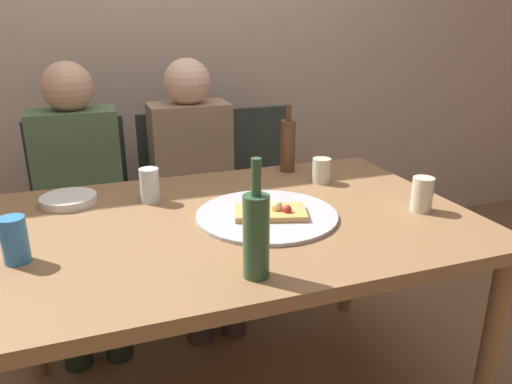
{
  "coord_description": "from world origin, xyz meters",
  "views": [
    {
      "loc": [
        -0.41,
        -1.36,
        1.33
      ],
      "look_at": [
        0.1,
        0.07,
        0.79
      ],
      "focal_mm": 34.25,
      "sensor_mm": 36.0,
      "label": 1
    }
  ],
  "objects_px": {
    "plate_stack": "(69,200)",
    "chair_right": "(257,186)",
    "tumbler_near": "(150,185)",
    "chair_middle": "(190,194)",
    "tumbler_far": "(321,171)",
    "pizza_tray": "(267,215)",
    "wine_bottle": "(256,234)",
    "chair_left": "(83,206)",
    "soda_can": "(15,240)",
    "guest_in_sweater": "(80,190)",
    "guest_in_beanie": "(196,178)",
    "beer_bottle": "(288,145)",
    "dining_table": "(234,239)",
    "wine_glass": "(422,194)",
    "pizza_slice_last": "(271,212)"
  },
  "relations": [
    {
      "from": "dining_table",
      "to": "plate_stack",
      "type": "distance_m",
      "value": 0.58
    },
    {
      "from": "plate_stack",
      "to": "guest_in_beanie",
      "type": "height_order",
      "value": "guest_in_beanie"
    },
    {
      "from": "wine_bottle",
      "to": "wine_glass",
      "type": "bearing_deg",
      "value": 18.92
    },
    {
      "from": "pizza_slice_last",
      "to": "wine_glass",
      "type": "bearing_deg",
      "value": -11.73
    },
    {
      "from": "soda_can",
      "to": "pizza_tray",
      "type": "bearing_deg",
      "value": 5.19
    },
    {
      "from": "soda_can",
      "to": "guest_in_beanie",
      "type": "height_order",
      "value": "guest_in_beanie"
    },
    {
      "from": "pizza_tray",
      "to": "chair_left",
      "type": "height_order",
      "value": "chair_left"
    },
    {
      "from": "chair_left",
      "to": "chair_middle",
      "type": "height_order",
      "value": "same"
    },
    {
      "from": "pizza_slice_last",
      "to": "beer_bottle",
      "type": "height_order",
      "value": "beer_bottle"
    },
    {
      "from": "dining_table",
      "to": "pizza_slice_last",
      "type": "height_order",
      "value": "pizza_slice_last"
    },
    {
      "from": "tumbler_far",
      "to": "soda_can",
      "type": "bearing_deg",
      "value": -162.83
    },
    {
      "from": "guest_in_beanie",
      "to": "pizza_slice_last",
      "type": "bearing_deg",
      "value": 94.5
    },
    {
      "from": "beer_bottle",
      "to": "soda_can",
      "type": "distance_m",
      "value": 1.09
    },
    {
      "from": "pizza_tray",
      "to": "beer_bottle",
      "type": "distance_m",
      "value": 0.51
    },
    {
      "from": "dining_table",
      "to": "soda_can",
      "type": "xyz_separation_m",
      "value": [
        -0.61,
        -0.09,
        0.14
      ]
    },
    {
      "from": "wine_bottle",
      "to": "wine_glass",
      "type": "distance_m",
      "value": 0.69
    },
    {
      "from": "beer_bottle",
      "to": "chair_left",
      "type": "xyz_separation_m",
      "value": [
        -0.81,
        0.48,
        -0.34
      ]
    },
    {
      "from": "wine_bottle",
      "to": "chair_left",
      "type": "xyz_separation_m",
      "value": [
        -0.4,
        1.26,
        -0.34
      ]
    },
    {
      "from": "dining_table",
      "to": "wine_glass",
      "type": "relative_size",
      "value": 13.23
    },
    {
      "from": "chair_right",
      "to": "plate_stack",
      "type": "bearing_deg",
      "value": 33.19
    },
    {
      "from": "wine_glass",
      "to": "chair_left",
      "type": "height_order",
      "value": "chair_left"
    },
    {
      "from": "plate_stack",
      "to": "dining_table",
      "type": "bearing_deg",
      "value": -32.26
    },
    {
      "from": "tumbler_near",
      "to": "guest_in_beanie",
      "type": "xyz_separation_m",
      "value": [
        0.27,
        0.5,
        -0.16
      ]
    },
    {
      "from": "dining_table",
      "to": "chair_left",
      "type": "bearing_deg",
      "value": 117.17
    },
    {
      "from": "beer_bottle",
      "to": "wine_glass",
      "type": "height_order",
      "value": "beer_bottle"
    },
    {
      "from": "pizza_tray",
      "to": "wine_bottle",
      "type": "distance_m",
      "value": 0.39
    },
    {
      "from": "plate_stack",
      "to": "chair_right",
      "type": "bearing_deg",
      "value": 33.19
    },
    {
      "from": "pizza_tray",
      "to": "tumbler_far",
      "type": "height_order",
      "value": "tumbler_far"
    },
    {
      "from": "pizza_slice_last",
      "to": "wine_bottle",
      "type": "height_order",
      "value": "wine_bottle"
    },
    {
      "from": "wine_glass",
      "to": "chair_left",
      "type": "distance_m",
      "value": 1.5
    },
    {
      "from": "pizza_tray",
      "to": "chair_right",
      "type": "xyz_separation_m",
      "value": [
        0.3,
        0.92,
        -0.23
      ]
    },
    {
      "from": "pizza_tray",
      "to": "wine_glass",
      "type": "distance_m",
      "value": 0.51
    },
    {
      "from": "plate_stack",
      "to": "tumbler_far",
      "type": "bearing_deg",
      "value": -5.34
    },
    {
      "from": "wine_bottle",
      "to": "guest_in_beanie",
      "type": "xyz_separation_m",
      "value": [
        0.1,
        1.11,
        -0.21
      ]
    },
    {
      "from": "pizza_slice_last",
      "to": "wine_bottle",
      "type": "bearing_deg",
      "value": -117.2
    },
    {
      "from": "tumbler_near",
      "to": "chair_right",
      "type": "distance_m",
      "value": 0.95
    },
    {
      "from": "tumbler_far",
      "to": "plate_stack",
      "type": "bearing_deg",
      "value": 174.66
    },
    {
      "from": "plate_stack",
      "to": "wine_glass",
      "type": "bearing_deg",
      "value": -22.95
    },
    {
      "from": "guest_in_sweater",
      "to": "guest_in_beanie",
      "type": "bearing_deg",
      "value": -180.0
    },
    {
      "from": "wine_glass",
      "to": "chair_middle",
      "type": "distance_m",
      "value": 1.2
    },
    {
      "from": "dining_table",
      "to": "tumbler_far",
      "type": "bearing_deg",
      "value": 28.03
    },
    {
      "from": "tumbler_near",
      "to": "chair_right",
      "type": "bearing_deg",
      "value": 46.46
    },
    {
      "from": "wine_bottle",
      "to": "tumbler_near",
      "type": "relative_size",
      "value": 2.53
    },
    {
      "from": "plate_stack",
      "to": "chair_middle",
      "type": "distance_m",
      "value": 0.82
    },
    {
      "from": "soda_can",
      "to": "guest_in_sweater",
      "type": "height_order",
      "value": "guest_in_sweater"
    },
    {
      "from": "tumbler_far",
      "to": "chair_right",
      "type": "height_order",
      "value": "chair_right"
    },
    {
      "from": "dining_table",
      "to": "wine_glass",
      "type": "distance_m",
      "value": 0.62
    },
    {
      "from": "pizza_slice_last",
      "to": "guest_in_beanie",
      "type": "distance_m",
      "value": 0.8
    },
    {
      "from": "plate_stack",
      "to": "guest_in_beanie",
      "type": "distance_m",
      "value": 0.69
    },
    {
      "from": "tumbler_near",
      "to": "chair_middle",
      "type": "xyz_separation_m",
      "value": [
        0.27,
        0.66,
        -0.28
      ]
    }
  ]
}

